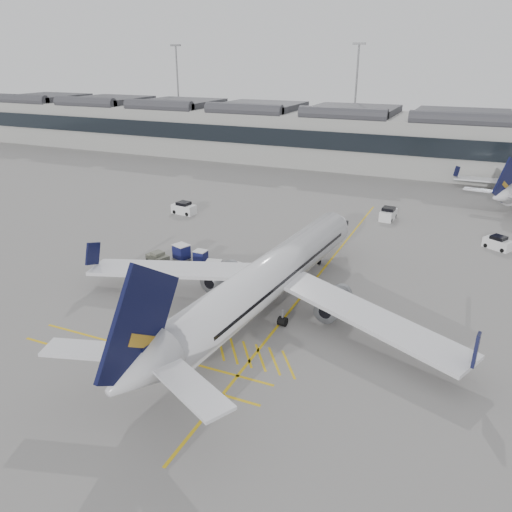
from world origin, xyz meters
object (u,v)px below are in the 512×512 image
at_px(baggage_cart_a, 237,271).
at_px(pushback_tug, 158,258).
at_px(belt_loader, 287,261).
at_px(airliner_main, 267,279).
at_px(ramp_agent_a, 268,273).
at_px(ramp_agent_b, 257,275).

distance_m(baggage_cart_a, pushback_tug, 10.32).
bearing_deg(belt_loader, airliner_main, -94.94).
relative_size(airliner_main, baggage_cart_a, 22.36).
relative_size(belt_loader, ramp_agent_a, 2.31).
relative_size(baggage_cart_a, ramp_agent_b, 0.97).
bearing_deg(ramp_agent_b, airliner_main, 107.16).
xyz_separation_m(belt_loader, ramp_agent_a, (-0.34, -5.06, 0.46)).
bearing_deg(belt_loader, baggage_cart_a, -138.47).
bearing_deg(ramp_agent_b, ramp_agent_a, -149.44).
xyz_separation_m(belt_loader, baggage_cart_a, (-3.70, -5.71, 0.40)).
xyz_separation_m(ramp_agent_a, pushback_tug, (-13.68, -0.61, -0.33)).
bearing_deg(airliner_main, ramp_agent_a, 117.28).
bearing_deg(ramp_agent_a, belt_loader, 55.48).
bearing_deg(pushback_tug, baggage_cart_a, 18.63).
relative_size(belt_loader, baggage_cart_a, 2.42).
bearing_deg(pushback_tug, belt_loader, 40.90).
bearing_deg(airliner_main, baggage_cart_a, 142.66).
relative_size(airliner_main, belt_loader, 9.22).
height_order(belt_loader, ramp_agent_b, ramp_agent_b).
bearing_deg(ramp_agent_a, airliner_main, -98.81).
xyz_separation_m(baggage_cart_a, pushback_tug, (-10.31, 0.04, -0.28)).
height_order(belt_loader, ramp_agent_a, ramp_agent_a).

